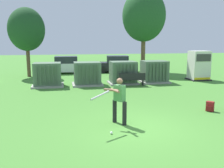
# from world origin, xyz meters

# --- Properties ---
(ground_plane) EXTENTS (96.00, 96.00, 0.00)m
(ground_plane) POSITION_xyz_m (0.00, 0.00, 0.00)
(ground_plane) COLOR #478433
(transformer_west) EXTENTS (2.10, 1.70, 1.62)m
(transformer_west) POSITION_xyz_m (-3.59, 8.98, 0.79)
(transformer_west) COLOR #9E9B93
(transformer_west) RESTS_ON ground
(transformer_mid_west) EXTENTS (2.10, 1.70, 1.62)m
(transformer_mid_west) POSITION_xyz_m (-0.89, 8.94, 0.79)
(transformer_mid_west) COLOR #9E9B93
(transformer_mid_west) RESTS_ON ground
(transformer_mid_east) EXTENTS (2.10, 1.70, 1.62)m
(transformer_mid_east) POSITION_xyz_m (1.70, 8.99, 0.79)
(transformer_mid_east) COLOR #9E9B93
(transformer_mid_east) RESTS_ON ground
(transformer_east) EXTENTS (2.10, 1.70, 1.62)m
(transformer_east) POSITION_xyz_m (4.11, 9.04, 0.79)
(transformer_east) COLOR #9E9B93
(transformer_east) RESTS_ON ground
(generator_enclosure) EXTENTS (1.60, 1.40, 2.30)m
(generator_enclosure) POSITION_xyz_m (8.00, 9.49, 1.14)
(generator_enclosure) COLOR #262626
(generator_enclosure) RESTS_ON ground
(park_bench) EXTENTS (1.84, 0.62, 0.92)m
(park_bench) POSITION_xyz_m (2.09, 7.92, 0.54)
(park_bench) COLOR black
(park_bench) RESTS_ON ground
(batter) EXTENTS (1.42, 1.20, 1.74)m
(batter) POSITION_xyz_m (-0.53, 0.55, 0.98)
(batter) COLOR black
(batter) RESTS_ON ground
(sports_ball) EXTENTS (0.09, 0.09, 0.09)m
(sports_ball) POSITION_xyz_m (-0.99, -0.40, 0.04)
(sports_ball) COLOR white
(sports_ball) RESTS_ON ground
(backpack) EXTENTS (0.38, 0.38, 0.44)m
(backpack) POSITION_xyz_m (3.82, 1.39, 0.21)
(backpack) COLOR maroon
(backpack) RESTS_ON ground
(tree_left) EXTENTS (3.06, 3.06, 5.85)m
(tree_left) POSITION_xyz_m (-5.47, 14.08, 4.01)
(tree_left) COLOR brown
(tree_left) RESTS_ON ground
(tree_center_left) EXTENTS (4.12, 4.12, 7.88)m
(tree_center_left) POSITION_xyz_m (5.18, 14.94, 5.41)
(tree_center_left) COLOR brown
(tree_center_left) RESTS_ON ground
(parked_car_leftmost) EXTENTS (4.23, 1.99, 1.62)m
(parked_car_leftmost) POSITION_xyz_m (-2.36, 15.72, 0.75)
(parked_car_leftmost) COLOR silver
(parked_car_leftmost) RESTS_ON ground
(parked_car_left_of_center) EXTENTS (4.40, 2.37, 1.62)m
(parked_car_left_of_center) POSITION_xyz_m (2.63, 15.61, 0.75)
(parked_car_left_of_center) COLOR black
(parked_car_left_of_center) RESTS_ON ground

